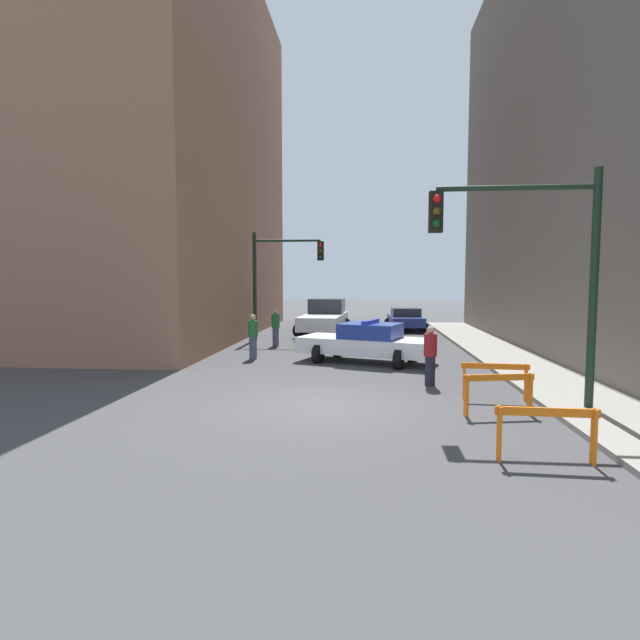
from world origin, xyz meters
The scene contains 14 objects.
ground_plane centered at (0.00, 0.00, 0.00)m, with size 120.00×120.00×0.00m, color #424244.
sidewalk_right centered at (6.20, 0.00, 0.06)m, with size 2.40×44.00×0.12m.
building_corner_left centered at (-12.00, 14.00, 9.55)m, with size 14.00×20.00×19.11m.
traffic_light_near centered at (4.73, -0.12, 3.53)m, with size 3.64×0.35×5.20m.
traffic_light_far centered at (-3.30, 12.30, 3.40)m, with size 3.44×0.35×5.20m.
police_car centered at (1.01, 6.19, 0.72)m, with size 5.05×3.31×1.52m.
white_truck centered at (-1.24, 15.11, 0.91)m, with size 2.88×5.52×1.90m.
parked_car_near centered at (3.26, 17.96, 0.67)m, with size 2.37×4.36×1.31m.
pedestrian_crossing centered at (-3.19, 6.58, 0.86)m, with size 0.40×0.40×1.66m.
pedestrian_corner centered at (-3.01, 10.24, 0.86)m, with size 0.50×0.50×1.66m.
pedestrian_sidewalk centered at (2.76, 2.44, 0.86)m, with size 0.51×0.51×1.66m.
barrier_front centered at (3.86, -3.36, 0.62)m, with size 1.60×0.21×0.90m.
barrier_mid centered at (3.84, -0.53, 0.62)m, with size 1.58×0.46×0.90m.
barrier_back centered at (4.12, 0.89, 0.62)m, with size 1.60×0.29×0.90m.
Camera 1 is at (0.99, -11.45, 2.93)m, focal length 28.00 mm.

